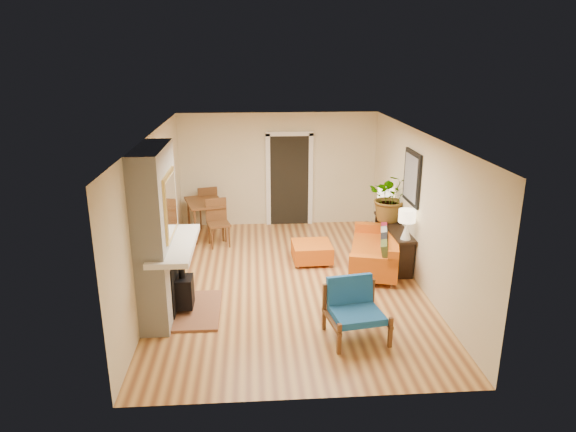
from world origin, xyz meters
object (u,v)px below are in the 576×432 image
at_px(lamp_near, 407,221).
at_px(lamp_far, 385,197).
at_px(console_table, 393,233).
at_px(dining_table, 208,208).
at_px(ottoman, 312,251).
at_px(houseplant, 391,197).
at_px(sofa, 378,250).
at_px(blue_chair, 354,306).

xyz_separation_m(lamp_near, lamp_far, (0.00, 1.53, 0.00)).
height_order(console_table, lamp_far, lamp_far).
bearing_deg(dining_table, lamp_far, -14.35).
height_order(ottoman, houseplant, houseplant).
xyz_separation_m(dining_table, console_table, (3.64, -1.71, -0.06)).
xyz_separation_m(ottoman, lamp_near, (1.56, -0.82, 0.85)).
xyz_separation_m(sofa, lamp_far, (0.35, 1.05, 0.73)).
xyz_separation_m(lamp_far, houseplant, (-0.01, -0.49, 0.14)).
xyz_separation_m(blue_chair, lamp_far, (1.28, 3.42, 0.62)).
xyz_separation_m(ottoman, houseplant, (1.55, 0.23, 0.99)).
bearing_deg(ottoman, console_table, -2.31).
bearing_deg(console_table, lamp_near, -90.00).
bearing_deg(lamp_far, dining_table, 165.65).
bearing_deg(dining_table, houseplant, -21.32).
bearing_deg(dining_table, sofa, -30.96).
xyz_separation_m(ottoman, blue_chair, (0.28, -2.70, 0.23)).
height_order(dining_table, houseplant, houseplant).
xyz_separation_m(sofa, dining_table, (-3.30, 1.98, 0.30)).
bearing_deg(console_table, ottoman, 177.69).
distance_m(console_table, houseplant, 0.69).
height_order(dining_table, lamp_far, lamp_far).
relative_size(console_table, lamp_far, 3.43).
height_order(ottoman, blue_chair, blue_chair).
height_order(sofa, ottoman, sofa).
bearing_deg(lamp_far, sofa, -108.36).
bearing_deg(blue_chair, ottoman, 95.94).
relative_size(dining_table, houseplant, 1.93).
height_order(ottoman, console_table, console_table).
relative_size(lamp_near, houseplant, 0.56).
distance_m(dining_table, houseplant, 3.94).
height_order(lamp_near, houseplant, houseplant).
relative_size(sofa, lamp_near, 3.88).
bearing_deg(ottoman, houseplant, 8.31).
bearing_deg(houseplant, sofa, -121.07).
relative_size(blue_chair, lamp_near, 1.66).
xyz_separation_m(lamp_near, houseplant, (-0.01, 1.05, 0.14)).
bearing_deg(dining_table, lamp_near, -34.08).
bearing_deg(houseplant, blue_chair, -113.43).
bearing_deg(lamp_near, houseplant, 90.55).
distance_m(blue_chair, console_table, 2.94).
xyz_separation_m(console_table, lamp_near, (0.00, -0.76, 0.49)).
distance_m(ottoman, houseplant, 1.86).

